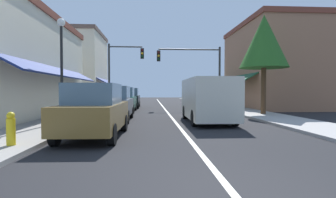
# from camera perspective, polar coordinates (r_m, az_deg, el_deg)

# --- Properties ---
(ground_plane) EXTENTS (80.00, 80.00, 0.00)m
(ground_plane) POSITION_cam_1_polar(r_m,az_deg,el_deg) (21.55, -0.55, -2.31)
(ground_plane) COLOR black
(sidewalk_left) EXTENTS (2.60, 56.00, 0.12)m
(sidewalk_left) POSITION_cam_1_polar(r_m,az_deg,el_deg) (21.93, -15.06, -2.14)
(sidewalk_left) COLOR gray
(sidewalk_left) RESTS_ON ground
(sidewalk_right) EXTENTS (2.60, 56.00, 0.12)m
(sidewalk_right) POSITION_cam_1_polar(r_m,az_deg,el_deg) (22.54, 13.55, -2.03)
(sidewalk_right) COLOR #A39E99
(sidewalk_right) RESTS_ON ground
(lane_center_stripe) EXTENTS (0.14, 52.00, 0.01)m
(lane_center_stripe) POSITION_cam_1_polar(r_m,az_deg,el_deg) (21.55, -0.55, -2.30)
(lane_center_stripe) COLOR silver
(lane_center_stripe) RESTS_ON ground
(storefront_right_block) EXTENTS (6.93, 10.20, 7.49)m
(storefront_right_block) POSITION_cam_1_polar(r_m,az_deg,el_deg) (25.94, 21.02, 6.55)
(storefront_right_block) COLOR #9E6B4C
(storefront_right_block) RESTS_ON ground
(storefront_far_left) EXTENTS (6.73, 8.20, 8.20)m
(storefront_far_left) POSITION_cam_1_polar(r_m,az_deg,el_deg) (32.63, -18.63, 6.20)
(storefront_far_left) COLOR beige
(storefront_far_left) RESTS_ON ground
(parked_car_nearest_left) EXTENTS (1.88, 4.15, 1.77)m
(parked_car_nearest_left) POSITION_cam_1_polar(r_m,az_deg,el_deg) (9.09, -15.39, -2.44)
(parked_car_nearest_left) COLOR brown
(parked_car_nearest_left) RESTS_ON ground
(parked_car_second_left) EXTENTS (1.80, 4.11, 1.77)m
(parked_car_second_left) POSITION_cam_1_polar(r_m,az_deg,el_deg) (13.94, -11.51, -0.96)
(parked_car_second_left) COLOR #4C5156
(parked_car_second_left) RESTS_ON ground
(parked_car_third_left) EXTENTS (1.80, 4.11, 1.77)m
(parked_car_third_left) POSITION_cam_1_polar(r_m,az_deg,el_deg) (19.47, -9.59, -0.18)
(parked_car_third_left) COLOR #0F4C33
(parked_car_third_left) RESTS_ON ground
(parked_car_far_left) EXTENTS (1.80, 4.11, 1.77)m
(parked_car_far_left) POSITION_cam_1_polar(r_m,az_deg,el_deg) (24.28, -8.20, 0.21)
(parked_car_far_left) COLOR black
(parked_car_far_left) RESTS_ON ground
(van_in_lane) EXTENTS (2.04, 5.20, 2.12)m
(van_in_lane) POSITION_cam_1_polar(r_m,az_deg,el_deg) (13.20, 8.37, 0.07)
(van_in_lane) COLOR beige
(van_in_lane) RESTS_ON ground
(traffic_signal_mast_arm) EXTENTS (5.55, 0.50, 5.33)m
(traffic_signal_mast_arm) POSITION_cam_1_polar(r_m,az_deg,el_deg) (23.30, 6.20, 7.07)
(traffic_signal_mast_arm) COLOR #333333
(traffic_signal_mast_arm) RESTS_ON ground
(traffic_signal_left_corner) EXTENTS (3.13, 0.50, 5.62)m
(traffic_signal_left_corner) POSITION_cam_1_polar(r_m,az_deg,el_deg) (23.80, -10.06, 6.99)
(traffic_signal_left_corner) COLOR #333333
(traffic_signal_left_corner) RESTS_ON ground
(street_lamp_left_near) EXTENTS (0.36, 0.36, 4.77)m
(street_lamp_left_near) POSITION_cam_1_polar(r_m,az_deg,el_deg) (13.05, -21.77, 9.05)
(street_lamp_left_near) COLOR black
(street_lamp_left_near) RESTS_ON ground
(tree_right_near) EXTENTS (2.92, 2.92, 6.15)m
(tree_right_near) POSITION_cam_1_polar(r_m,az_deg,el_deg) (17.59, 19.80, 11.40)
(tree_right_near) COLOR #4C331E
(tree_right_near) RESTS_ON ground
(fire_hydrant) EXTENTS (0.22, 0.22, 0.87)m
(fire_hydrant) POSITION_cam_1_polar(r_m,az_deg,el_deg) (8.07, -30.50, -5.49)
(fire_hydrant) COLOR gold
(fire_hydrant) RESTS_ON ground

